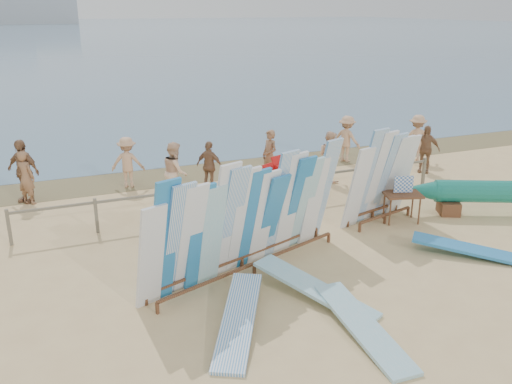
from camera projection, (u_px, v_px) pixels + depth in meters
name	position (u px, v px, depth m)	size (l,w,h in m)	color
ground	(293.00, 254.00, 12.41)	(160.00, 160.00, 0.00)	#DDBB7F
ocean	(50.00, 31.00, 124.52)	(320.00, 240.00, 0.02)	slate
wet_sand_strip	(202.00, 171.00, 18.72)	(40.00, 2.60, 0.01)	olive
fence	(246.00, 189.00, 14.84)	(12.08, 0.08, 0.90)	#746B57
main_surfboard_rack	(248.00, 220.00, 11.30)	(5.09, 2.33, 2.58)	brown
side_surfboard_rack	(381.00, 179.00, 13.94)	(2.34, 1.13, 2.61)	brown
vendor_table	(402.00, 207.00, 14.18)	(1.10, 0.91, 1.26)	brown
flat_board_e	(239.00, 328.00, 9.58)	(0.56, 2.70, 0.07)	white
flat_board_d	(473.00, 256.00, 12.31)	(0.56, 2.70, 0.07)	#2578BB
flat_board_b	(362.00, 333.00, 9.43)	(0.56, 2.70, 0.07)	#84C2D3
flat_board_a	(314.00, 298.00, 10.54)	(0.56, 2.70, 0.07)	#84C2D3
beach_chair_left	(251.00, 189.00, 16.14)	(0.60, 0.62, 0.79)	red
beach_chair_right	(275.00, 185.00, 16.32)	(0.79, 0.80, 0.92)	red
stroller	(284.00, 178.00, 16.50)	(0.80, 0.93, 1.07)	red
beachgoer_10	(425.00, 149.00, 18.31)	(0.95, 0.41, 1.62)	#8C6042
beachgoer_9	(347.00, 139.00, 19.57)	(1.09, 0.45, 1.68)	tan
beachgoer_3	(128.00, 162.00, 16.79)	(1.03, 0.43, 1.60)	tan
beachgoer_8	(330.00, 156.00, 17.37)	(0.80, 0.38, 1.64)	beige
beachgoer_1	(26.00, 177.00, 15.36)	(0.57, 0.31, 1.57)	#8C6042
beachgoer_2	(175.00, 172.00, 15.61)	(0.85, 0.41, 1.74)	beige
beachgoer_7	(270.00, 156.00, 17.37)	(0.61, 0.34, 1.68)	#8C6042
beachgoer_4	(210.00, 166.00, 16.54)	(0.90, 0.39, 1.53)	#8C6042
beachgoer_extra_0	(417.00, 138.00, 19.67)	(1.09, 0.45, 1.69)	tan
beachgoer_extra_1	(23.00, 171.00, 15.47)	(1.08, 0.47, 1.85)	#8C6042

